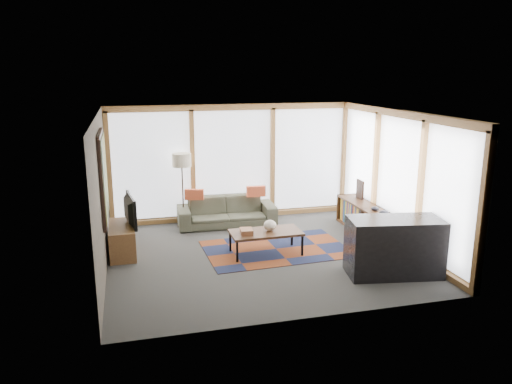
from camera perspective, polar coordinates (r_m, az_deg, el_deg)
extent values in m
plane|color=#30302E|center=(9.30, 0.62, -7.17)|extent=(5.50, 5.50, 0.00)
cube|color=#403930|center=(8.63, -17.26, -0.42)|extent=(0.04, 5.00, 2.60)
cube|color=#403930|center=(6.62, 6.32, -4.14)|extent=(5.50, 0.04, 2.60)
cube|color=silver|center=(8.71, 0.67, 9.01)|extent=(5.50, 5.00, 0.04)
cube|color=white|center=(11.27, -2.65, 3.43)|extent=(5.30, 0.02, 2.35)
cube|color=white|center=(9.96, 15.93, 1.52)|extent=(0.02, 4.80, 2.35)
cube|color=black|center=(8.87, -17.08, 1.62)|extent=(0.05, 1.35, 1.55)
cube|color=gold|center=(8.87, -16.88, 1.63)|extent=(0.02, 1.20, 1.40)
cube|color=maroon|center=(9.57, 2.29, -6.52)|extent=(2.74, 1.83, 0.01)
imported|color=#383D2E|center=(10.95, -3.38, -2.22)|extent=(2.15, 0.91, 0.62)
cube|color=#CA502E|center=(10.75, -7.07, -0.28)|extent=(0.42, 0.22, 0.22)
cube|color=#CA502E|center=(10.93, 0.00, 0.09)|extent=(0.42, 0.16, 0.23)
cube|color=#925939|center=(9.06, -1.10, -4.53)|extent=(0.24, 0.29, 0.09)
ellipsoid|color=silver|center=(9.22, 1.61, -3.83)|extent=(0.28, 0.28, 0.20)
ellipsoid|color=black|center=(9.93, 14.44, -2.29)|extent=(0.20, 0.20, 0.09)
ellipsoid|color=black|center=(10.19, 13.44, -1.85)|extent=(0.19, 0.19, 0.08)
cube|color=black|center=(11.03, 11.81, 0.30)|extent=(0.05, 0.31, 0.41)
cube|color=brown|center=(9.57, -14.98, -5.29)|extent=(0.46, 1.10, 0.55)
imported|color=black|center=(9.42, -14.64, -2.05)|extent=(0.25, 0.97, 0.55)
cube|color=black|center=(8.60, 15.51, -6.06)|extent=(1.62, 0.96, 0.96)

